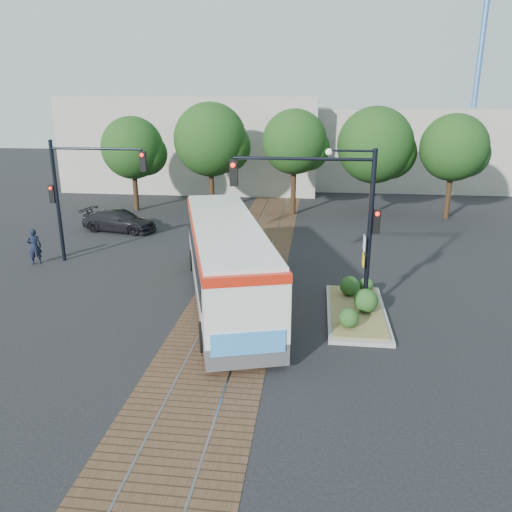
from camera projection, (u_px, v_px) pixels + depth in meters
The scene contains 11 objects.
ground at pixel (236, 299), 20.50m from camera, with size 120.00×120.00×0.00m, color black.
trackbed at pixel (249, 267), 24.28m from camera, with size 3.60×40.00×0.02m.
tree_row at pixel (290, 144), 34.43m from camera, with size 26.40×5.60×7.67m.
warehouses at pixel (279, 144), 46.61m from camera, with size 40.00×13.00×8.00m.
crane at pixel (479, 65), 47.30m from camera, with size 8.00×0.50×18.00m.
city_bus at pixel (226, 256), 20.00m from camera, with size 5.86×12.29×3.24m.
traffic_island at pixel (357, 305), 18.99m from camera, with size 2.20×5.20×1.13m.
signal_pole_main at pixel (337, 206), 18.03m from camera, with size 5.49×0.46×6.00m.
signal_pole_left at pixel (78, 185), 24.08m from camera, with size 4.99×0.34×6.00m.
officer at pixel (34, 246), 24.56m from camera, with size 0.66×0.43×1.80m, color black.
parked_car at pixel (119, 220), 30.81m from camera, with size 1.89×4.65×1.35m, color black.
Camera 1 is at (3.12, -18.77, 7.86)m, focal length 35.00 mm.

